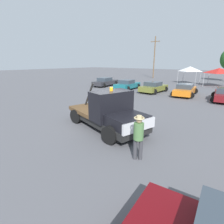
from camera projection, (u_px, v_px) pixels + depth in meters
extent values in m
plane|color=#545459|center=(105.00, 128.00, 10.31)|extent=(160.00, 160.00, 0.00)
cube|color=black|center=(105.00, 119.00, 10.16)|extent=(5.74, 3.26, 0.35)
cube|color=black|center=(128.00, 121.00, 8.53)|extent=(1.93, 2.17, 0.55)
cube|color=silver|center=(139.00, 126.00, 7.91)|extent=(0.61, 1.93, 0.50)
cube|color=black|center=(111.00, 105.00, 9.44)|extent=(1.70, 2.41, 1.55)
cube|color=brown|center=(93.00, 109.00, 11.13)|extent=(3.17, 2.79, 0.22)
cylinder|color=black|center=(89.00, 95.00, 11.28)|extent=(1.18, 0.41, 1.63)
cylinder|color=orange|center=(111.00, 89.00, 9.19)|extent=(0.18, 0.18, 0.20)
cylinder|color=black|center=(141.00, 126.00, 9.32)|extent=(0.88, 0.26, 0.88)
cylinder|color=black|center=(110.00, 135.00, 8.15)|extent=(0.88, 0.26, 0.88)
cylinder|color=black|center=(104.00, 111.00, 12.14)|extent=(0.88, 0.26, 0.88)
cylinder|color=black|center=(76.00, 116.00, 10.97)|extent=(0.88, 0.26, 0.88)
cylinder|color=black|center=(179.00, 213.00, 4.09)|extent=(0.68, 0.22, 0.68)
cylinder|color=#38383D|center=(141.00, 149.00, 6.87)|extent=(0.16, 0.16, 0.85)
cylinder|color=#38383D|center=(135.00, 149.00, 6.89)|extent=(0.16, 0.16, 0.85)
cylinder|color=#4C7542|center=(139.00, 131.00, 6.67)|extent=(0.39, 0.39, 0.67)
sphere|color=tan|center=(139.00, 120.00, 6.54)|extent=(0.23, 0.23, 0.23)
torus|color=tan|center=(139.00, 118.00, 6.52)|extent=(0.40, 0.40, 0.06)
cylinder|color=tan|center=(139.00, 117.00, 6.51)|extent=(0.21, 0.21, 0.10)
cube|color=#2D2D33|center=(106.00, 83.00, 27.64)|extent=(2.30, 5.01, 0.60)
cube|color=#333D47|center=(105.00, 79.00, 27.29)|extent=(1.79, 2.19, 0.50)
cylinder|color=black|center=(107.00, 82.00, 29.46)|extent=(0.68, 0.22, 0.68)
cylinder|color=black|center=(116.00, 83.00, 28.57)|extent=(0.68, 0.22, 0.68)
cylinder|color=black|center=(95.00, 85.00, 26.81)|extent=(0.68, 0.22, 0.68)
cylinder|color=black|center=(104.00, 85.00, 25.92)|extent=(0.68, 0.22, 0.68)
cube|color=#196670|center=(127.00, 85.00, 24.32)|extent=(2.19, 4.51, 0.60)
cube|color=#333D47|center=(127.00, 82.00, 24.00)|extent=(1.77, 1.96, 0.50)
cylinder|color=black|center=(127.00, 85.00, 26.03)|extent=(0.68, 0.22, 0.68)
cylinder|color=black|center=(138.00, 86.00, 25.07)|extent=(0.68, 0.22, 0.68)
cylinder|color=black|center=(116.00, 88.00, 23.68)|extent=(0.68, 0.22, 0.68)
cylinder|color=black|center=(128.00, 89.00, 22.72)|extent=(0.68, 0.22, 0.68)
cube|color=olive|center=(154.00, 88.00, 22.00)|extent=(2.06, 4.35, 0.60)
cube|color=#333D47|center=(153.00, 84.00, 21.69)|extent=(1.73, 1.86, 0.50)
cylinder|color=black|center=(153.00, 88.00, 23.67)|extent=(0.68, 0.22, 0.68)
cylinder|color=black|center=(165.00, 89.00, 22.53)|extent=(0.68, 0.22, 0.68)
cylinder|color=black|center=(141.00, 90.00, 21.58)|extent=(0.68, 0.22, 0.68)
cylinder|color=black|center=(154.00, 92.00, 20.43)|extent=(0.68, 0.22, 0.68)
cube|color=orange|center=(185.00, 91.00, 19.95)|extent=(2.46, 4.99, 0.60)
cube|color=#333D47|center=(185.00, 86.00, 19.60)|extent=(1.86, 2.21, 0.50)
cylinder|color=black|center=(180.00, 90.00, 21.77)|extent=(0.68, 0.22, 0.68)
cylinder|color=black|center=(195.00, 91.00, 20.91)|extent=(0.68, 0.22, 0.68)
cylinder|color=black|center=(174.00, 94.00, 19.10)|extent=(0.68, 0.22, 0.68)
cylinder|color=black|center=(191.00, 95.00, 18.24)|extent=(0.68, 0.22, 0.68)
cylinder|color=black|center=(215.00, 95.00, 18.66)|extent=(0.68, 0.22, 0.68)
cylinder|color=black|center=(214.00, 100.00, 16.26)|extent=(0.68, 0.22, 0.68)
cylinder|color=#9E9EA3|center=(178.00, 78.00, 30.29)|extent=(0.07, 0.07, 2.11)
cylinder|color=#9E9EA3|center=(196.00, 79.00, 28.50)|extent=(0.07, 0.07, 2.11)
cylinder|color=#9E9EA3|center=(183.00, 77.00, 32.48)|extent=(0.07, 0.07, 2.11)
cylinder|color=#9E9EA3|center=(200.00, 77.00, 30.69)|extent=(0.07, 0.07, 2.11)
pyramid|color=white|center=(190.00, 69.00, 30.08)|extent=(2.95, 2.95, 0.82)
cylinder|color=#9E9EA3|center=(204.00, 80.00, 26.86)|extent=(0.07, 0.07, 2.02)
cylinder|color=#9E9EA3|center=(208.00, 78.00, 29.33)|extent=(0.07, 0.07, 2.02)
pyramid|color=red|center=(219.00, 71.00, 26.70)|extent=(3.32, 3.32, 0.78)
cube|color=black|center=(117.00, 114.00, 12.96)|extent=(0.40, 0.40, 0.04)
cone|color=orange|center=(117.00, 110.00, 12.89)|extent=(0.36, 0.36, 0.55)
cylinder|color=brown|center=(154.00, 58.00, 39.45)|extent=(0.24, 0.24, 9.08)
cube|color=brown|center=(155.00, 41.00, 38.49)|extent=(2.20, 0.14, 0.14)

